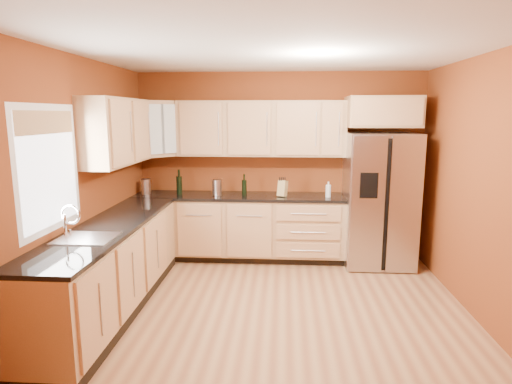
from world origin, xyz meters
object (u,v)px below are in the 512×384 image
refrigerator (379,200)px  wine_bottle_a (179,182)px  soap_dispenser (328,189)px  canister_left (146,187)px  knife_block (282,188)px

refrigerator → wine_bottle_a: size_ratio=5.05×
refrigerator → soap_dispenser: bearing=-179.3°
soap_dispenser → wine_bottle_a: bearing=178.7°
canister_left → soap_dispenser: canister_left is taller
canister_left → knife_block: 1.91m
wine_bottle_a → soap_dispenser: 2.04m
canister_left → wine_bottle_a: wine_bottle_a is taller
canister_left → soap_dispenser: (2.52, -0.06, -0.00)m
canister_left → soap_dispenser: bearing=-1.4°
refrigerator → knife_block: 1.30m
wine_bottle_a → knife_block: (1.43, -0.03, -0.07)m
canister_left → refrigerator: bearing=-0.9°
wine_bottle_a → knife_block: 1.43m
refrigerator → soap_dispenser: size_ratio=8.52×
knife_block → wine_bottle_a: bearing=-156.3°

